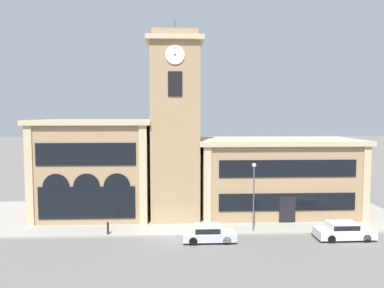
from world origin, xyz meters
The scene contains 9 objects.
ground_plane centered at (0.00, 0.00, 0.00)m, with size 300.00×300.00×0.00m, color #605E5B.
sidewalk_kerb centered at (0.00, 6.49, 0.07)m, with size 44.33×12.97×0.15m.
clock_tower centered at (0.00, 5.44, 8.96)m, with size 5.25×5.25×19.05m.
town_hall_left_wing centered at (-8.00, 7.03, 4.85)m, with size 11.55×8.51×9.64m.
town_hall_right_wing centered at (10.37, 7.04, 3.87)m, with size 16.29×8.51×7.68m.
parked_car_near centered at (2.60, -1.35, 0.69)m, with size 4.27×1.90×1.32m.
parked_car_mid centered at (13.67, -1.35, 0.74)m, with size 4.66×1.90×1.41m.
street_lamp centered at (6.69, 0.73, 4.00)m, with size 0.36×0.36×5.89m.
bollard centered at (-5.67, 0.40, 0.67)m, with size 0.18×0.18×1.06m.
Camera 1 is at (-0.06, -30.53, 10.09)m, focal length 35.00 mm.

